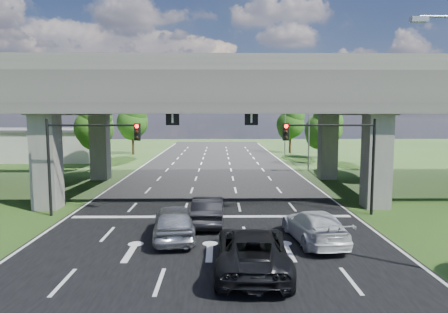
{
  "coord_description": "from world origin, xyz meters",
  "views": [
    {
      "loc": [
        0.43,
        -20.39,
        6.28
      ],
      "look_at": [
        0.82,
        9.16,
        3.13
      ],
      "focal_mm": 32.0,
      "sensor_mm": 36.0,
      "label": 1
    }
  ],
  "objects_px": {
    "streetlight_beyond": "(283,117)",
    "car_trailing": "(252,250)",
    "car_dark": "(208,210)",
    "signal_right": "(339,148)",
    "car_silver": "(174,222)",
    "car_white": "(314,226)",
    "streetlight_far": "(306,118)",
    "signal_left": "(84,149)"
  },
  "relations": [
    {
      "from": "signal_right",
      "to": "car_dark",
      "type": "height_order",
      "value": "signal_right"
    },
    {
      "from": "streetlight_far",
      "to": "streetlight_beyond",
      "type": "relative_size",
      "value": 1.0
    },
    {
      "from": "streetlight_beyond",
      "to": "signal_left",
      "type": "bearing_deg",
      "value": -116.43
    },
    {
      "from": "streetlight_far",
      "to": "car_silver",
      "type": "bearing_deg",
      "value": -115.72
    },
    {
      "from": "signal_left",
      "to": "car_white",
      "type": "xyz_separation_m",
      "value": [
        12.94,
        -5.29,
        -3.39
      ]
    },
    {
      "from": "car_silver",
      "to": "streetlight_beyond",
      "type": "bearing_deg",
      "value": -113.1
    },
    {
      "from": "streetlight_beyond",
      "to": "car_silver",
      "type": "distance_m",
      "value": 42.77
    },
    {
      "from": "car_white",
      "to": "car_trailing",
      "type": "distance_m",
      "value": 4.91
    },
    {
      "from": "streetlight_beyond",
      "to": "car_white",
      "type": "xyz_separation_m",
      "value": [
        -4.98,
        -41.35,
        -5.05
      ]
    },
    {
      "from": "car_silver",
      "to": "car_white",
      "type": "bearing_deg",
      "value": 168.44
    },
    {
      "from": "signal_left",
      "to": "signal_right",
      "type": "bearing_deg",
      "value": 0.0
    },
    {
      "from": "car_trailing",
      "to": "car_dark",
      "type": "bearing_deg",
      "value": -71.31
    },
    {
      "from": "signal_right",
      "to": "car_trailing",
      "type": "height_order",
      "value": "signal_right"
    },
    {
      "from": "signal_right",
      "to": "car_white",
      "type": "bearing_deg",
      "value": -117.09
    },
    {
      "from": "streetlight_far",
      "to": "car_white",
      "type": "distance_m",
      "value": 26.32
    },
    {
      "from": "car_silver",
      "to": "car_trailing",
      "type": "distance_m",
      "value": 5.5
    },
    {
      "from": "car_silver",
      "to": "car_trailing",
      "type": "relative_size",
      "value": 0.83
    },
    {
      "from": "signal_right",
      "to": "car_trailing",
      "type": "distance_m",
      "value": 11.25
    },
    {
      "from": "car_dark",
      "to": "car_trailing",
      "type": "distance_m",
      "value": 7.1
    },
    {
      "from": "car_dark",
      "to": "car_trailing",
      "type": "relative_size",
      "value": 0.8
    },
    {
      "from": "signal_right",
      "to": "car_dark",
      "type": "bearing_deg",
      "value": -165.65
    },
    {
      "from": "car_dark",
      "to": "streetlight_beyond",
      "type": "bearing_deg",
      "value": -104.06
    },
    {
      "from": "streetlight_beyond",
      "to": "car_dark",
      "type": "height_order",
      "value": "streetlight_beyond"
    },
    {
      "from": "streetlight_far",
      "to": "signal_right",
      "type": "bearing_deg",
      "value": -96.47
    },
    {
      "from": "signal_left",
      "to": "car_white",
      "type": "distance_m",
      "value": 14.39
    },
    {
      "from": "signal_right",
      "to": "car_silver",
      "type": "distance_m",
      "value": 11.24
    },
    {
      "from": "signal_left",
      "to": "car_white",
      "type": "height_order",
      "value": "signal_left"
    },
    {
      "from": "signal_left",
      "to": "streetlight_beyond",
      "type": "distance_m",
      "value": 40.3
    },
    {
      "from": "car_dark",
      "to": "signal_right",
      "type": "bearing_deg",
      "value": -164.61
    },
    {
      "from": "car_silver",
      "to": "car_trailing",
      "type": "bearing_deg",
      "value": 124.05
    },
    {
      "from": "signal_left",
      "to": "car_dark",
      "type": "xyz_separation_m",
      "value": [
        7.64,
        -2.05,
        -3.36
      ]
    },
    {
      "from": "streetlight_beyond",
      "to": "car_dark",
      "type": "xyz_separation_m",
      "value": [
        -10.28,
        -38.11,
        -5.02
      ]
    },
    {
      "from": "car_silver",
      "to": "car_white",
      "type": "relative_size",
      "value": 0.96
    },
    {
      "from": "streetlight_far",
      "to": "car_trailing",
      "type": "distance_m",
      "value": 30.52
    },
    {
      "from": "car_trailing",
      "to": "signal_right",
      "type": "bearing_deg",
      "value": -121.59
    },
    {
      "from": "signal_right",
      "to": "streetlight_beyond",
      "type": "height_order",
      "value": "streetlight_beyond"
    },
    {
      "from": "car_dark",
      "to": "car_white",
      "type": "xyz_separation_m",
      "value": [
        5.3,
        -3.24,
        -0.03
      ]
    },
    {
      "from": "streetlight_beyond",
      "to": "car_trailing",
      "type": "bearing_deg",
      "value": -100.5
    },
    {
      "from": "streetlight_far",
      "to": "car_trailing",
      "type": "bearing_deg",
      "value": -106.06
    },
    {
      "from": "streetlight_far",
      "to": "streetlight_beyond",
      "type": "xyz_separation_m",
      "value": [
        0.0,
        16.0,
        0.0
      ]
    },
    {
      "from": "car_trailing",
      "to": "car_silver",
      "type": "bearing_deg",
      "value": -46.44
    },
    {
      "from": "streetlight_beyond",
      "to": "car_white",
      "type": "bearing_deg",
      "value": -96.87
    }
  ]
}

